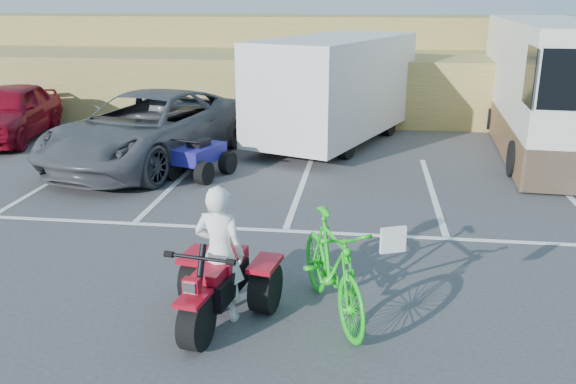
# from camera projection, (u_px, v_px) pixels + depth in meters

# --- Properties ---
(ground) EXTENTS (100.00, 100.00, 0.00)m
(ground) POSITION_uv_depth(u_px,v_px,m) (261.00, 296.00, 8.14)
(ground) COLOR #3C3C3E
(ground) RESTS_ON ground
(parking_stripes) EXTENTS (28.00, 5.16, 0.01)m
(parking_stripes) POSITION_uv_depth(u_px,v_px,m) (341.00, 202.00, 11.87)
(parking_stripes) COLOR white
(parking_stripes) RESTS_ON ground
(grass_embankment) EXTENTS (40.00, 8.50, 3.10)m
(grass_embankment) POSITION_uv_depth(u_px,v_px,m) (333.00, 65.00, 22.31)
(grass_embankment) COLOR olive
(grass_embankment) RESTS_ON ground
(red_trike_atv) EXTENTS (1.50, 1.85, 1.08)m
(red_trike_atv) POSITION_uv_depth(u_px,v_px,m) (217.00, 322.00, 7.49)
(red_trike_atv) COLOR #A00918
(red_trike_atv) RESTS_ON ground
(rider) EXTENTS (0.68, 0.51, 1.72)m
(rider) POSITION_uv_depth(u_px,v_px,m) (220.00, 254.00, 7.36)
(rider) COLOR white
(rider) RESTS_ON ground
(green_dirt_bike) EXTENTS (1.39, 2.24, 1.30)m
(green_dirt_bike) POSITION_uv_depth(u_px,v_px,m) (332.00, 267.00, 7.48)
(green_dirt_bike) COLOR #14BF19
(green_dirt_bike) RESTS_ON ground
(grey_pickup) EXTENTS (4.15, 6.51, 1.67)m
(grey_pickup) POSITION_uv_depth(u_px,v_px,m) (148.00, 128.00, 14.43)
(grey_pickup) COLOR #45464C
(grey_pickup) RESTS_ON ground
(red_car) EXTENTS (2.52, 4.72, 1.53)m
(red_car) POSITION_uv_depth(u_px,v_px,m) (9.00, 112.00, 16.87)
(red_car) COLOR maroon
(red_car) RESTS_ON ground
(cargo_trailer) EXTENTS (4.43, 6.48, 2.81)m
(cargo_trailer) POSITION_uv_depth(u_px,v_px,m) (335.00, 86.00, 16.31)
(cargo_trailer) COLOR silver
(cargo_trailer) RESTS_ON ground
(rv_motorhome) EXTENTS (2.93, 9.07, 3.21)m
(rv_motorhome) POSITION_uv_depth(u_px,v_px,m) (546.00, 94.00, 15.83)
(rv_motorhome) COLOR silver
(rv_motorhome) RESTS_ON ground
(quad_atv_blue) EXTENTS (1.47, 1.70, 0.94)m
(quad_atv_blue) POSITION_uv_depth(u_px,v_px,m) (200.00, 176.00, 13.57)
(quad_atv_blue) COLOR navy
(quad_atv_blue) RESTS_ON ground
(quad_atv_green) EXTENTS (1.48, 1.74, 0.97)m
(quad_atv_green) POSITION_uv_depth(u_px,v_px,m) (296.00, 146.00, 16.29)
(quad_atv_green) COLOR #16611D
(quad_atv_green) RESTS_ON ground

